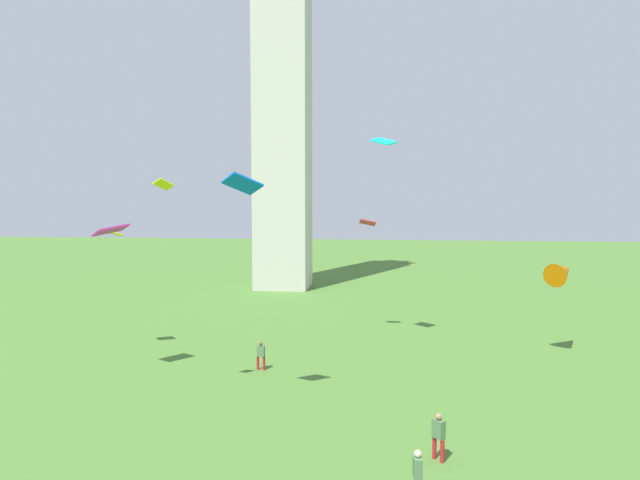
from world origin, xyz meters
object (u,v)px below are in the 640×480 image
kite_flying_3 (368,222)px  kite_flying_6 (243,184)px  kite_flying_0 (562,272)px  kite_flying_2 (111,230)px  person_1 (418,473)px  person_0 (261,354)px  kite_flying_4 (384,141)px  monument_obelisk (282,33)px  kite_flying_1 (164,184)px  kite_flying_5 (111,233)px  person_2 (439,434)px

kite_flying_3 → kite_flying_6: kite_flying_6 is taller
kite_flying_0 → kite_flying_2: 26.19m
person_1 → kite_flying_0: 21.36m
kite_flying_3 → kite_flying_2: bearing=34.5°
person_0 → kite_flying_4: 15.00m
kite_flying_6 → kite_flying_4: bearing=21.7°
monument_obelisk → person_0: (4.08, -29.25, -25.56)m
kite_flying_1 → kite_flying_4: (9.75, 11.48, 2.92)m
kite_flying_5 → person_1: bearing=-76.4°
person_0 → kite_flying_2: 10.39m
monument_obelisk → person_0: 39.06m
person_0 → kite_flying_3: (5.52, 9.26, 6.91)m
kite_flying_0 → kite_flying_6: size_ratio=1.45×
person_2 → kite_flying_5: bearing=14.0°
kite_flying_0 → kite_flying_5: size_ratio=1.69×
monument_obelisk → kite_flying_3: (9.60, -19.99, -18.65)m
person_0 → person_2: 13.41m
person_1 → kite_flying_2: 20.01m
kite_flying_2 → kite_flying_5: (-2.36, 4.72, -0.43)m
kite_flying_1 → kite_flying_5: size_ratio=0.55×
person_2 → kite_flying_0: (8.63, 15.63, 4.04)m
person_1 → kite_flying_3: (-2.40, 22.42, 6.84)m
kite_flying_0 → person_1: bearing=102.5°
person_0 → kite_flying_5: (-9.76, 2.44, 6.50)m
kite_flying_4 → kite_flying_5: kite_flying_4 is taller
kite_flying_3 → kite_flying_1: bearing=52.6°
person_1 → kite_flying_0: kite_flying_0 is taller
person_0 → kite_flying_0: (17.45, 5.52, 4.14)m
person_0 → kite_flying_0: size_ratio=0.60×
kite_flying_4 → kite_flying_3: bearing=143.3°
kite_flying_3 → kite_flying_5: 16.74m
monument_obelisk → kite_flying_0: 38.54m
person_1 → kite_flying_4: size_ratio=0.96×
person_0 → kite_flying_0: kite_flying_0 is taller
kite_flying_2 → kite_flying_0: bearing=-34.5°
kite_flying_3 → kite_flying_6: size_ratio=0.67×
monument_obelisk → kite_flying_4: 29.02m
kite_flying_5 → kite_flying_6: kite_flying_6 is taller
person_0 → kite_flying_5: size_ratio=1.02×
monument_obelisk → kite_flying_0: (21.53, -23.73, -21.42)m
person_0 → kite_flying_6: kite_flying_6 is taller
person_0 → kite_flying_4: kite_flying_4 is taller
kite_flying_5 → kite_flying_3: bearing=-10.9°
monument_obelisk → person_0: size_ratio=33.40×
person_2 → kite_flying_1: kite_flying_1 is taller
monument_obelisk → kite_flying_6: bearing=-82.4°
kite_flying_2 → kite_flying_6: bearing=-78.5°
kite_flying_0 → kite_flying_1: kite_flying_1 is taller
kite_flying_2 → kite_flying_3: (12.92, 11.53, -0.03)m
person_2 → kite_flying_4: kite_flying_4 is taller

